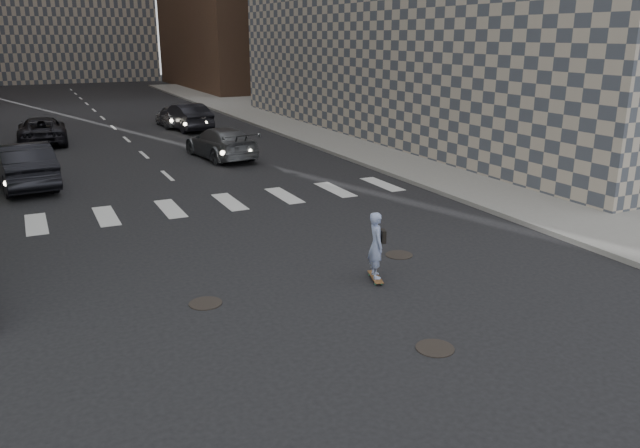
% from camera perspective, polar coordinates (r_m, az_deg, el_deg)
% --- Properties ---
extents(ground, '(160.00, 160.00, 0.00)m').
position_cam_1_polar(ground, '(13.01, -0.39, -7.70)').
color(ground, black).
rests_on(ground, ground).
extents(sidewalk_right, '(13.00, 80.00, 0.15)m').
position_cam_1_polar(sidewalk_right, '(36.77, 6.90, 8.46)').
color(sidewalk_right, gray).
rests_on(sidewalk_right, ground).
extents(manhole_a, '(0.70, 0.70, 0.02)m').
position_cam_1_polar(manhole_a, '(11.63, 10.47, -11.10)').
color(manhole_a, black).
rests_on(manhole_a, ground).
extents(manhole_b, '(0.70, 0.70, 0.02)m').
position_cam_1_polar(manhole_b, '(13.42, -10.43, -7.14)').
color(manhole_b, black).
rests_on(manhole_b, ground).
extents(manhole_c, '(0.70, 0.70, 0.02)m').
position_cam_1_polar(manhole_c, '(16.12, 7.23, -2.82)').
color(manhole_c, black).
rests_on(manhole_c, ground).
extents(skateboarder, '(0.52, 0.84, 1.62)m').
position_cam_1_polar(skateboarder, '(14.19, 5.18, -1.93)').
color(skateboarder, brown).
rests_on(skateboarder, ground).
extents(traffic_car_a, '(2.29, 5.17, 1.65)m').
position_cam_1_polar(traffic_car_a, '(25.50, -25.44, 4.91)').
color(traffic_car_a, black).
rests_on(traffic_car_a, ground).
extents(traffic_car_b, '(2.52, 5.05, 1.41)m').
position_cam_1_polar(traffic_car_b, '(28.93, -9.06, 7.35)').
color(traffic_car_b, '#5B5D63').
rests_on(traffic_car_b, ground).
extents(traffic_car_c, '(2.47, 5.03, 1.37)m').
position_cam_1_polar(traffic_car_c, '(35.52, -24.07, 7.83)').
color(traffic_car_c, black).
rests_on(traffic_car_c, ground).
extents(traffic_car_d, '(1.64, 3.98, 1.35)m').
position_cam_1_polar(traffic_car_d, '(39.73, -13.28, 9.64)').
color(traffic_car_d, '#AFB1B7').
rests_on(traffic_car_d, ground).
extents(traffic_car_e, '(2.26, 4.89, 1.55)m').
position_cam_1_polar(traffic_car_e, '(38.09, -12.16, 9.57)').
color(traffic_car_e, black).
rests_on(traffic_car_e, ground).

